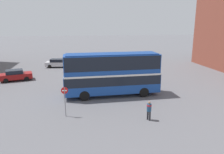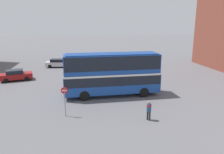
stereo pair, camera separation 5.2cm
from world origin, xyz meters
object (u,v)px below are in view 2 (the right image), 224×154
(parked_car_kerb_near, at_px, (58,63))
(parked_car_kerb_far, at_px, (16,75))
(double_decker_bus, at_px, (112,72))
(no_entry_sign, at_px, (65,97))
(pedestrian_foreground, at_px, (149,109))

(parked_car_kerb_near, bearing_deg, parked_car_kerb_far, -111.63)
(double_decker_bus, relative_size, parked_car_kerb_far, 2.30)
(double_decker_bus, relative_size, parked_car_kerb_near, 2.27)
(parked_car_kerb_near, xyz_separation_m, parked_car_kerb_far, (-5.16, -8.90, -0.00))
(no_entry_sign, bearing_deg, pedestrian_foreground, -14.95)
(pedestrian_foreground, bearing_deg, parked_car_kerb_near, -94.66)
(pedestrian_foreground, height_order, parked_car_kerb_near, pedestrian_foreground)
(parked_car_kerb_far, height_order, no_entry_sign, no_entry_sign)
(double_decker_bus, bearing_deg, parked_car_kerb_far, 143.57)
(parked_car_kerb_near, height_order, parked_car_kerb_far, parked_car_kerb_near)
(double_decker_bus, bearing_deg, parked_car_kerb_near, 111.01)
(double_decker_bus, height_order, no_entry_sign, double_decker_bus)
(no_entry_sign, bearing_deg, parked_car_kerb_far, 119.25)
(pedestrian_foreground, distance_m, parked_car_kerb_near, 26.19)
(parked_car_kerb_near, height_order, no_entry_sign, no_entry_sign)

